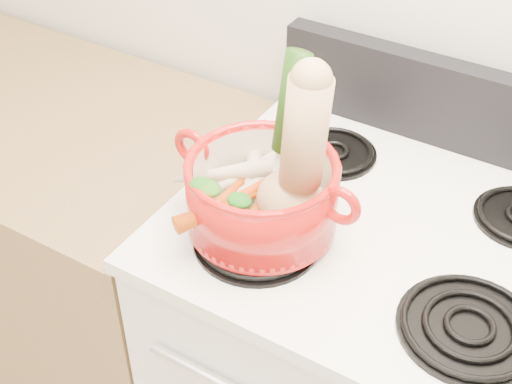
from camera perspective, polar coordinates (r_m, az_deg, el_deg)
The scene contains 21 objects.
cooktop at distance 1.31m, azimuth 10.89°, elevation -3.28°, with size 0.78×0.67×0.03m, color white.
control_backsplash at distance 1.48m, azimuth 15.87°, elevation 6.53°, with size 0.76×0.05×0.18m, color black.
counter_left at distance 2.13m, azimuth -18.27°, elevation -2.66°, with size 1.36×0.65×0.90m, color olive.
burner_front_left at distance 1.24m, azimuth 0.08°, elevation -3.72°, with size 0.22×0.22×0.02m, color black.
burner_front_right at distance 1.15m, azimuth 16.71°, elevation -10.26°, with size 0.22×0.22×0.02m, color black.
burner_back_left at distance 1.45m, azimuth 6.24°, elevation 3.23°, with size 0.17×0.17×0.02m, color black.
dutch_oven at distance 1.22m, azimuth 0.49°, elevation -0.21°, with size 0.26×0.26×0.13m, color #B7130F.
pot_handle_left at distance 1.26m, azimuth -5.16°, elevation 3.64°, with size 0.07×0.07×0.02m, color #B7130F.
pot_handle_right at distance 1.14m, azimuth 6.77°, elevation -1.06°, with size 0.07×0.07×0.02m, color #B7130F.
squash at distance 1.12m, azimuth 3.39°, elevation 2.84°, with size 0.12×0.12×0.29m, color tan, non-canonical shape.
leek at distance 1.15m, azimuth 2.41°, elevation 4.30°, with size 0.05×0.05×0.31m, color beige.
ginger at distance 1.29m, azimuth 2.71°, elevation 1.59°, with size 0.09×0.06×0.05m, color tan.
parsnip_0 at distance 1.26m, azimuth 0.04°, elevation 0.67°, with size 0.04×0.04×0.22m, color beige.
parsnip_1 at distance 1.27m, azimuth -1.06°, elevation 1.40°, with size 0.04×0.04×0.19m, color beige.
parsnip_2 at distance 1.29m, azimuth -0.29°, elevation 2.16°, with size 0.04×0.04×0.18m, color beige.
parsnip_3 at distance 1.27m, azimuth -2.61°, elevation 1.63°, with size 0.04×0.04×0.18m, color beige.
carrot_0 at distance 1.23m, azimuth -1.32°, elevation -0.84°, with size 0.03×0.03×0.15m, color #CB620A.
carrot_1 at distance 1.24m, azimuth -2.39°, elevation -0.54°, with size 0.03×0.03×0.15m, color #BA3E09.
carrot_2 at distance 1.21m, azimuth 0.59°, elevation -1.02°, with size 0.03×0.03×0.17m, color #C44609.
carrot_3 at distance 1.19m, azimuth -3.14°, elevation -1.53°, with size 0.03×0.03×0.15m, color #D0590A.
carrot_4 at distance 1.21m, azimuth -0.87°, elevation -0.34°, with size 0.03×0.03×0.16m, color #D9490A.
Camera 1 is at (0.28, 0.46, 1.81)m, focal length 50.00 mm.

